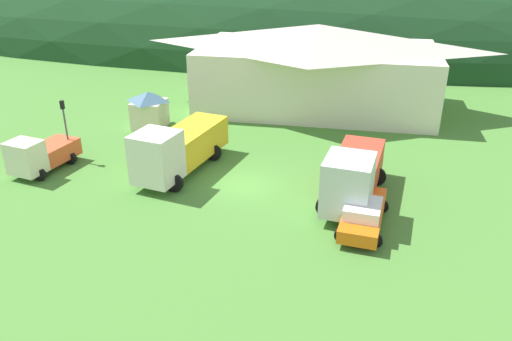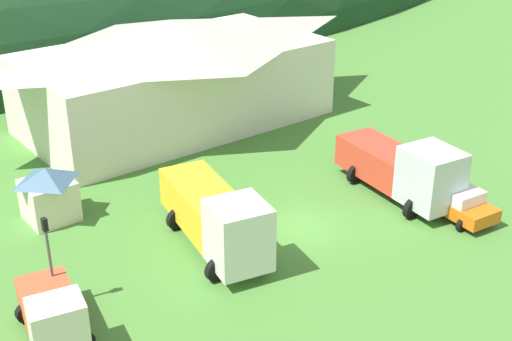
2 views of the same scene
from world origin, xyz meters
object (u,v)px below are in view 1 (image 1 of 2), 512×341
play_shed_cream (149,109)px  heavy_rig_striped (178,148)px  tow_truck_silver (353,175)px  traffic_cone_near_pickup (346,176)px  service_pickup_orange (363,213)px  light_truck_cream (40,154)px  depot_building (317,66)px  traffic_light_west (65,124)px

play_shed_cream → heavy_rig_striped: (5.04, -7.67, 0.26)m
tow_truck_silver → traffic_cone_near_pickup: (-0.41, 3.52, -1.76)m
traffic_cone_near_pickup → play_shed_cream: bearing=158.7°
service_pickup_orange → light_truck_cream: bearing=-91.8°
light_truck_cream → service_pickup_orange: light_truck_cream is taller
light_truck_cream → tow_truck_silver: bearing=100.7°
depot_building → light_truck_cream: 23.41m
tow_truck_silver → service_pickup_orange: (0.64, -2.60, -0.93)m
traffic_light_west → heavy_rig_striped: bearing=-3.5°
play_shed_cream → traffic_light_west: bearing=-111.6°
traffic_light_west → service_pickup_orange: bearing=-14.4°
service_pickup_orange → traffic_light_west: bearing=-97.9°
light_truck_cream → traffic_cone_near_pickup: size_ratio=10.61×
play_shed_cream → service_pickup_orange: size_ratio=0.52×
heavy_rig_striped → service_pickup_orange: bearing=80.7°
heavy_rig_striped → play_shed_cream: bearing=-134.7°
depot_building → light_truck_cream: bearing=-133.6°
depot_building → play_shed_cream: bearing=-148.1°
traffic_light_west → traffic_cone_near_pickup: bearing=3.5°
depot_building → traffic_cone_near_pickup: depot_building is taller
play_shed_cream → traffic_cone_near_pickup: size_ratio=6.20×
heavy_rig_striped → traffic_cone_near_pickup: heavy_rig_striped is taller
traffic_light_west → traffic_cone_near_pickup: 18.61m
depot_building → service_pickup_orange: 20.50m
depot_building → heavy_rig_striped: depot_building is taller
play_shed_cream → heavy_rig_striped: bearing=-56.7°
depot_building → play_shed_cream: size_ratio=7.39×
depot_building → light_truck_cream: depot_building is taller
service_pickup_orange → play_shed_cream: bearing=-119.8°
play_shed_cream → traffic_cone_near_pickup: bearing=-21.3°
light_truck_cream → service_pickup_orange: size_ratio=0.89×
depot_building → heavy_rig_striped: (-7.29, -15.33, -1.93)m
heavy_rig_striped → traffic_light_west: bearing=-81.5°
play_shed_cream → heavy_rig_striped: size_ratio=0.33×
service_pickup_orange → depot_building: bearing=-161.3°
tow_truck_silver → traffic_cone_near_pickup: size_ratio=17.54×
light_truck_cream → heavy_rig_striped: heavy_rig_striped is taller
light_truck_cream → traffic_cone_near_pickup: bearing=111.1°
heavy_rig_striped → tow_truck_silver: bearing=92.1°
tow_truck_silver → traffic_light_west: 18.98m
tow_truck_silver → service_pickup_orange: size_ratio=1.47×
play_shed_cream → traffic_light_west: 7.81m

